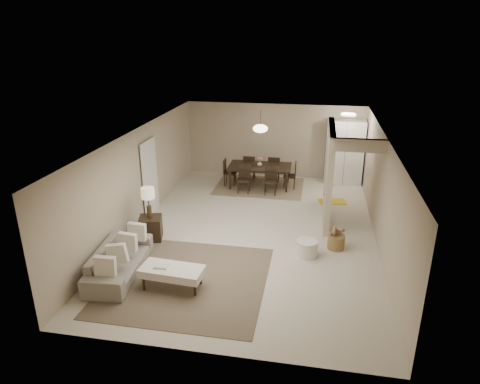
% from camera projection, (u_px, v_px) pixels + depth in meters
% --- Properties ---
extents(floor, '(9.00, 9.00, 0.00)m').
position_uv_depth(floor, '(254.00, 231.00, 10.90)').
color(floor, beige).
rests_on(floor, ground).
extents(ceiling, '(9.00, 9.00, 0.00)m').
position_uv_depth(ceiling, '(255.00, 134.00, 10.01)').
color(ceiling, white).
rests_on(ceiling, back_wall).
extents(back_wall, '(6.00, 0.00, 6.00)m').
position_uv_depth(back_wall, '(274.00, 141.00, 14.59)').
color(back_wall, '#BBAC8E').
rests_on(back_wall, floor).
extents(left_wall, '(0.00, 9.00, 9.00)m').
position_uv_depth(left_wall, '(139.00, 177.00, 10.96)').
color(left_wall, '#BBAC8E').
rests_on(left_wall, floor).
extents(right_wall, '(0.00, 9.00, 9.00)m').
position_uv_depth(right_wall, '(382.00, 192.00, 9.95)').
color(right_wall, '#BBAC8E').
rests_on(right_wall, floor).
extents(partition, '(0.15, 2.50, 2.50)m').
position_uv_depth(partition, '(329.00, 173.00, 11.30)').
color(partition, '#BBAC8E').
rests_on(partition, floor).
extents(doorway, '(0.04, 0.90, 2.04)m').
position_uv_depth(doorway, '(149.00, 179.00, 11.59)').
color(doorway, black).
rests_on(doorway, floor).
extents(pantry_cabinet, '(1.20, 0.55, 2.10)m').
position_uv_depth(pantry_cabinet, '(344.00, 152.00, 13.95)').
color(pantry_cabinet, white).
rests_on(pantry_cabinet, floor).
extents(flush_light, '(0.44, 0.44, 0.05)m').
position_uv_depth(flush_light, '(348.00, 115.00, 12.58)').
color(flush_light, white).
rests_on(flush_light, ceiling).
extents(living_rug, '(3.20, 3.20, 0.01)m').
position_uv_depth(living_rug, '(187.00, 280.00, 8.74)').
color(living_rug, brown).
rests_on(living_rug, floor).
extents(sofa, '(2.18, 1.02, 0.62)m').
position_uv_depth(sofa, '(119.00, 260.00, 8.88)').
color(sofa, gray).
rests_on(sofa, floor).
extents(ottoman_bench, '(1.28, 0.66, 0.44)m').
position_uv_depth(ottoman_bench, '(172.00, 272.00, 8.38)').
color(ottoman_bench, silver).
rests_on(ottoman_bench, living_rug).
extents(side_table, '(0.64, 0.64, 0.58)m').
position_uv_depth(side_table, '(151.00, 228.00, 10.37)').
color(side_table, black).
rests_on(side_table, floor).
extents(table_lamp, '(0.32, 0.32, 0.76)m').
position_uv_depth(table_lamp, '(148.00, 196.00, 10.07)').
color(table_lamp, '#49391F').
rests_on(table_lamp, side_table).
extents(round_pouf, '(0.48, 0.48, 0.37)m').
position_uv_depth(round_pouf, '(307.00, 248.00, 9.62)').
color(round_pouf, silver).
rests_on(round_pouf, floor).
extents(wicker_basket, '(0.51, 0.51, 0.34)m').
position_uv_depth(wicker_basket, '(336.00, 242.00, 9.96)').
color(wicker_basket, brown).
rests_on(wicker_basket, floor).
extents(dining_rug, '(2.80, 2.10, 0.01)m').
position_uv_depth(dining_rug, '(259.00, 186.00, 13.97)').
color(dining_rug, '#7A664C').
rests_on(dining_rug, floor).
extents(dining_table, '(2.02, 1.15, 0.70)m').
position_uv_depth(dining_table, '(260.00, 176.00, 13.84)').
color(dining_table, black).
rests_on(dining_table, dining_rug).
extents(dining_chairs, '(2.34, 1.71, 0.87)m').
position_uv_depth(dining_chairs, '(260.00, 174.00, 13.81)').
color(dining_chairs, black).
rests_on(dining_chairs, dining_rug).
extents(vase, '(0.17, 0.17, 0.16)m').
position_uv_depth(vase, '(260.00, 164.00, 13.69)').
color(vase, silver).
rests_on(vase, dining_table).
extents(yellow_mat, '(0.88, 0.63, 0.01)m').
position_uv_depth(yellow_mat, '(332.00, 202.00, 12.73)').
color(yellow_mat, gold).
rests_on(yellow_mat, floor).
extents(pendant_light, '(0.46, 0.46, 0.71)m').
position_uv_depth(pendant_light, '(260.00, 129.00, 13.29)').
color(pendant_light, '#49391F').
rests_on(pendant_light, ceiling).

